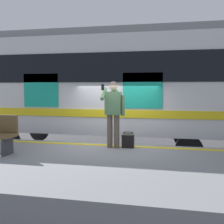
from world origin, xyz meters
name	(u,v)px	position (x,y,z in m)	size (l,w,h in m)	color
ground_plane	(111,175)	(0.00, 0.00, 0.00)	(24.78, 24.78, 0.00)	#3D3D3F
platform	(93,183)	(0.00, 1.91, 0.45)	(12.16, 3.81, 0.91)	gray
safety_line	(109,145)	(0.00, 0.30, 0.91)	(11.92, 0.16, 0.01)	yellow
track_rail_near	(121,158)	(0.00, -1.54, 0.08)	(15.81, 0.08, 0.16)	slate
track_rail_far	(127,149)	(0.00, -2.98, 0.08)	(15.81, 0.08, 0.16)	slate
train_carriage	(101,83)	(0.86, -2.26, 2.62)	(9.32, 2.84, 4.16)	silver
passenger	(113,109)	(-0.16, 0.52, 1.91)	(0.57, 0.55, 1.70)	brown
handbag	(128,141)	(-0.53, 0.44, 1.09)	(0.30, 0.28, 0.40)	black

